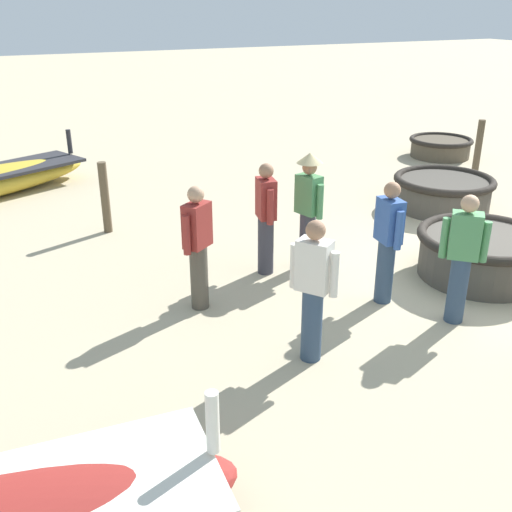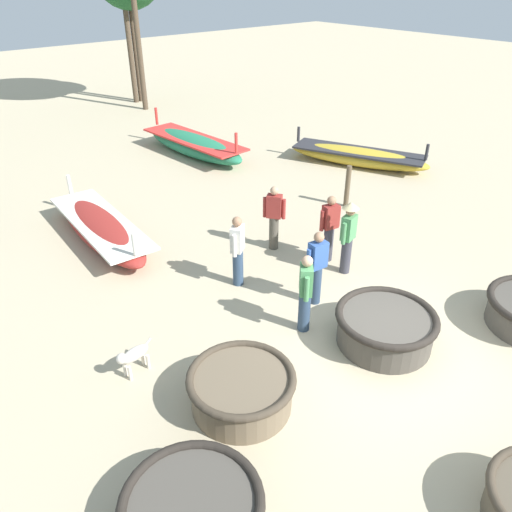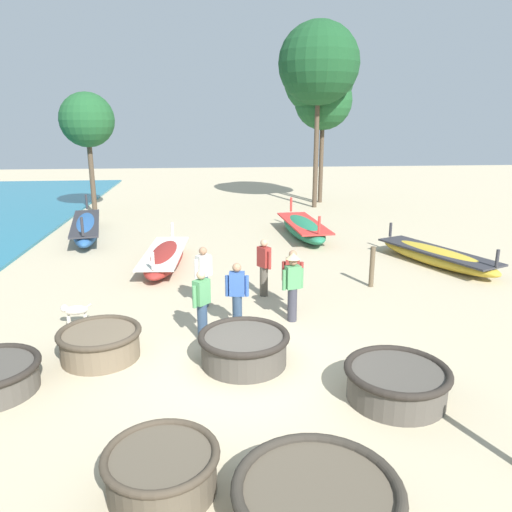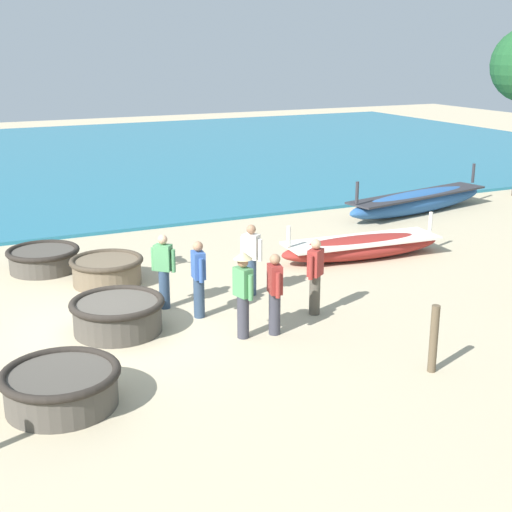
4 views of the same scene
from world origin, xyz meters
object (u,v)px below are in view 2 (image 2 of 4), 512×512
object	(u,v)px
coracle_far_right	(192,512)
mooring_post_mid_beach	(347,186)
fisherman_crouching	(238,249)
fisherman_hauling	(330,227)
fisherman_standing_left	(274,216)
dog	(133,356)
fisherman_by_coracle	(305,292)
long_boat_white_hull	(358,156)
long_boat_ochre_hull	(194,145)
coracle_front_left	(385,327)
coracle_front_right	(241,389)
fisherman_with_hat	(317,266)
long_boat_red_hull	(101,228)
fisherman_standing_right	(348,233)

from	to	relation	value
coracle_far_right	mooring_post_mid_beach	bearing A→B (deg)	30.16
fisherman_crouching	coracle_far_right	bearing A→B (deg)	-134.40
fisherman_hauling	fisherman_standing_left	xyz separation A→B (m)	(-0.57, 1.19, 0.00)
coracle_far_right	dog	size ratio (longest dim) A/B	2.53
fisherman_by_coracle	fisherman_hauling	distance (m)	2.62
long_boat_white_hull	fisherman_by_coracle	distance (m)	9.07
long_boat_ochre_hull	fisherman_crouching	xyz separation A→B (m)	(-3.94, -7.40, 0.47)
fisherman_crouching	dog	size ratio (longest dim) A/B	2.30
coracle_front_left	fisherman_hauling	world-z (taller)	fisherman_hauling
coracle_front_right	fisherman_by_coracle	size ratio (longest dim) A/B	1.06
long_boat_white_hull	fisherman_with_hat	distance (m)	8.16
fisherman_with_hat	fisherman_standing_left	size ratio (longest dim) A/B	1.00
fisherman_with_hat	fisherman_crouching	bearing A→B (deg)	116.84
long_boat_red_hull	mooring_post_mid_beach	xyz separation A→B (m)	(6.03, -2.59, 0.28)
coracle_front_left	fisherman_by_coracle	xyz separation A→B (m)	(-0.82, 1.20, 0.49)
long_boat_red_hull	fisherman_by_coracle	world-z (taller)	fisherman_by_coracle
long_boat_ochre_hull	long_boat_white_hull	xyz separation A→B (m)	(3.59, -4.37, -0.06)
long_boat_ochre_hull	fisherman_standing_left	size ratio (longest dim) A/B	3.08
coracle_front_right	mooring_post_mid_beach	size ratio (longest dim) A/B	1.41
coracle_front_right	fisherman_with_hat	world-z (taller)	fisherman_with_hat
long_boat_white_hull	long_boat_ochre_hull	bearing A→B (deg)	129.42
coracle_far_right	long_boat_white_hull	bearing A→B (deg)	31.23
long_boat_ochre_hull	fisherman_with_hat	world-z (taller)	fisherman_with_hat
fisherman_with_hat	mooring_post_mid_beach	world-z (taller)	fisherman_with_hat
coracle_front_right	fisherman_by_coracle	bearing A→B (deg)	18.85
long_boat_ochre_hull	fisherman_crouching	world-z (taller)	fisherman_crouching
fisherman_crouching	long_boat_white_hull	bearing A→B (deg)	21.90
long_boat_red_hull	fisherman_standing_left	size ratio (longest dim) A/B	2.86
fisherman_standing_left	mooring_post_mid_beach	distance (m)	3.17
fisherman_standing_left	coracle_front_left	bearing A→B (deg)	-101.92
coracle_front_left	fisherman_crouching	xyz separation A→B (m)	(-0.79, 3.16, 0.49)
coracle_far_right	long_boat_red_hull	xyz separation A→B (m)	(2.40, 7.49, 0.00)
fisherman_with_hat	fisherman_by_coracle	size ratio (longest dim) A/B	1.00
long_boat_white_hull	fisherman_standing_left	size ratio (longest dim) A/B	3.01
mooring_post_mid_beach	fisherman_by_coracle	bearing A→B (deg)	-147.08
coracle_front_right	mooring_post_mid_beach	bearing A→B (deg)	29.07
coracle_front_left	fisherman_with_hat	bearing A→B (deg)	91.20
long_boat_ochre_hull	fisherman_crouching	distance (m)	8.39
mooring_post_mid_beach	long_boat_ochre_hull	bearing A→B (deg)	97.17
fisherman_standing_left	mooring_post_mid_beach	world-z (taller)	fisherman_standing_left
long_boat_red_hull	fisherman_standing_left	xyz separation A→B (m)	(2.90, -3.04, 0.53)
fisherman_crouching	fisherman_standing_right	size ratio (longest dim) A/B	0.94
mooring_post_mid_beach	coracle_far_right	bearing A→B (deg)	-149.84
coracle_front_left	dog	size ratio (longest dim) A/B	2.62
fisherman_by_coracle	mooring_post_mid_beach	distance (m)	5.67
fisherman_with_hat	fisherman_by_coracle	distance (m)	0.91
coracle_front_left	dog	world-z (taller)	coracle_front_left
fisherman_by_coracle	fisherman_crouching	bearing A→B (deg)	89.33
coracle_front_right	fisherman_hauling	world-z (taller)	fisherman_hauling
coracle_front_right	long_boat_ochre_hull	xyz separation A→B (m)	(5.99, 10.05, 0.03)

